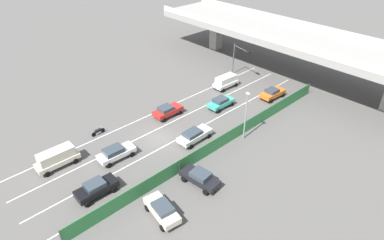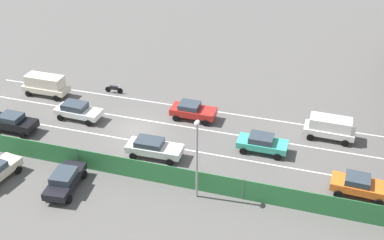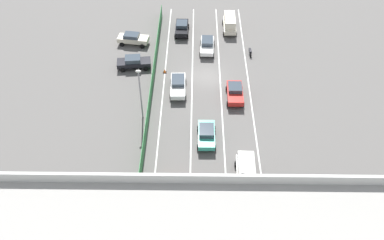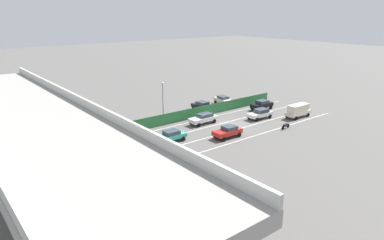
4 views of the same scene
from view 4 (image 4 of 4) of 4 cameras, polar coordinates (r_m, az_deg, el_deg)
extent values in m
plane|color=#565451|center=(54.52, 6.56, -0.89)|extent=(300.00, 300.00, 0.00)
cube|color=silver|center=(48.03, 7.30, -3.46)|extent=(0.14, 44.77, 0.01)
cube|color=silver|center=(50.42, 4.42, -2.35)|extent=(0.14, 44.77, 0.01)
cube|color=silver|center=(52.95, 1.82, -1.33)|extent=(0.14, 44.77, 0.01)
cube|color=silver|center=(55.59, -0.54, -0.41)|extent=(0.14, 44.77, 0.01)
cube|color=gray|center=(38.88, -24.93, 0.12)|extent=(53.99, 11.42, 1.14)
cube|color=#B2B2AD|center=(40.10, -17.55, 2.94)|extent=(53.99, 0.30, 0.90)
cube|color=gray|center=(25.11, -13.77, -16.96)|extent=(1.92, 1.92, 5.93)
cube|color=gray|center=(56.22, -28.78, 0.76)|extent=(1.92, 1.92, 5.93)
cube|color=#2D753D|center=(56.36, -1.38, 0.78)|extent=(0.06, 40.77, 1.78)
cylinder|color=#4C514C|center=(70.06, 12.11, 3.68)|extent=(0.10, 0.10, 1.78)
cylinder|color=#4C514C|center=(60.51, 3.78, 1.90)|extent=(0.10, 0.10, 1.78)
cylinder|color=#4C514C|center=(52.76, -7.29, -0.52)|extent=(0.10, 0.10, 1.78)
cylinder|color=#4C514C|center=(47.69, -21.42, -3.58)|extent=(0.10, 0.10, 1.78)
cube|color=silver|center=(41.70, -6.51, -5.60)|extent=(1.93, 4.42, 0.56)
cube|color=silver|center=(41.40, -6.55, -4.61)|extent=(1.69, 3.62, 0.99)
cylinder|color=black|center=(40.48, -7.66, -7.05)|extent=(0.24, 0.65, 0.64)
cylinder|color=black|center=(41.95, -8.88, -6.21)|extent=(0.24, 0.65, 0.64)
cylinder|color=black|center=(41.85, -4.10, -6.10)|extent=(0.24, 0.65, 0.64)
cylinder|color=black|center=(43.28, -5.40, -5.32)|extent=(0.24, 0.65, 0.64)
cube|color=black|center=(64.12, 11.30, 2.42)|extent=(1.85, 4.35, 0.68)
cube|color=#333D47|center=(64.05, 11.40, 2.94)|extent=(1.60, 1.97, 0.50)
cylinder|color=black|center=(62.61, 10.97, 1.61)|extent=(0.23, 0.64, 0.64)
cylinder|color=black|center=(63.76, 9.80, 1.95)|extent=(0.23, 0.64, 0.64)
cylinder|color=black|center=(64.76, 12.72, 2.02)|extent=(0.23, 0.64, 0.64)
cylinder|color=black|center=(65.88, 11.55, 2.35)|extent=(0.23, 0.64, 0.64)
cube|color=beige|center=(60.78, 16.87, 1.13)|extent=(1.80, 4.81, 0.57)
cube|color=beige|center=(60.55, 16.93, 1.90)|extent=(1.58, 3.94, 1.14)
cylinder|color=black|center=(59.13, 16.58, 0.26)|extent=(0.23, 0.64, 0.64)
cylinder|color=black|center=(60.12, 15.24, 0.65)|extent=(0.23, 0.64, 0.64)
cylinder|color=black|center=(61.72, 18.38, 0.80)|extent=(0.23, 0.64, 0.64)
cylinder|color=black|center=(62.67, 17.06, 1.16)|extent=(0.23, 0.64, 0.64)
cube|color=red|center=(49.10, 5.78, -1.95)|extent=(1.86, 4.27, 0.64)
cube|color=#333D47|center=(49.18, 6.13, -1.23)|extent=(1.63, 1.89, 0.49)
cylinder|color=black|center=(47.69, 5.25, -3.13)|extent=(0.22, 0.64, 0.64)
cylinder|color=black|center=(48.96, 3.79, -2.54)|extent=(0.22, 0.64, 0.64)
cylinder|color=black|center=(49.62, 7.71, -2.40)|extent=(0.22, 0.64, 0.64)
cylinder|color=black|center=(50.84, 6.23, -1.85)|extent=(0.22, 0.64, 0.64)
cube|color=silver|center=(54.80, 1.80, 0.18)|extent=(1.89, 4.74, 0.61)
cube|color=#333D47|center=(54.92, 2.16, 0.81)|extent=(1.62, 2.31, 0.48)
cylinder|color=black|center=(53.30, 1.13, -0.84)|extent=(0.24, 0.65, 0.64)
cylinder|color=black|center=(54.59, -0.08, -0.40)|extent=(0.24, 0.65, 0.64)
cylinder|color=black|center=(55.34, 3.64, -0.19)|extent=(0.24, 0.65, 0.64)
cylinder|color=black|center=(56.58, 2.42, 0.23)|extent=(0.24, 0.65, 0.64)
cube|color=orange|center=(46.64, -14.04, -3.46)|extent=(1.99, 4.34, 0.61)
cube|color=#333D47|center=(46.54, -13.80, -2.76)|extent=(1.66, 1.86, 0.50)
cylinder|color=black|center=(45.57, -15.27, -4.69)|extent=(0.25, 0.65, 0.64)
cylinder|color=black|center=(47.15, -16.04, -4.01)|extent=(0.25, 0.65, 0.64)
cylinder|color=black|center=(46.53, -11.93, -3.98)|extent=(0.25, 0.65, 0.64)
cylinder|color=black|center=(48.08, -12.80, -3.34)|extent=(0.25, 0.65, 0.64)
cube|color=white|center=(58.46, 11.00, 0.93)|extent=(1.93, 4.48, 0.56)
cube|color=#333D47|center=(58.56, 11.26, 1.52)|extent=(1.63, 2.25, 0.58)
cylinder|color=black|center=(56.95, 10.58, 0.06)|extent=(0.24, 0.65, 0.64)
cylinder|color=black|center=(58.12, 9.32, 0.47)|extent=(0.24, 0.65, 0.64)
cylinder|color=black|center=(59.10, 12.59, 0.56)|extent=(0.24, 0.65, 0.64)
cylinder|color=black|center=(60.22, 11.35, 0.96)|extent=(0.24, 0.65, 0.64)
cube|color=teal|center=(47.37, -3.49, -2.67)|extent=(1.81, 4.24, 0.55)
cube|color=#333D47|center=(47.26, -3.37, -2.02)|extent=(1.58, 2.02, 0.52)
cylinder|color=black|center=(46.08, -4.33, -3.85)|extent=(0.22, 0.64, 0.64)
cylinder|color=black|center=(47.48, -5.53, -3.23)|extent=(0.22, 0.64, 0.64)
cylinder|color=black|center=(47.61, -1.44, -3.10)|extent=(0.22, 0.64, 0.64)
cylinder|color=black|center=(48.98, -2.69, -2.52)|extent=(0.22, 0.64, 0.64)
cylinder|color=black|center=(53.90, 14.59, -1.23)|extent=(0.14, 0.60, 0.60)
cylinder|color=black|center=(54.98, 15.38, -0.93)|extent=(0.14, 0.60, 0.60)
cube|color=black|center=(54.36, 15.01, -0.80)|extent=(0.33, 0.93, 0.36)
cylinder|color=#B2B2B2|center=(53.80, 14.70, -0.58)|extent=(0.60, 0.07, 0.03)
cube|color=beige|center=(66.45, 5.17, 3.20)|extent=(4.46, 2.30, 0.66)
cube|color=#333D47|center=(66.49, 5.07, 3.71)|extent=(2.21, 1.78, 0.47)
cylinder|color=black|center=(65.93, 6.49, 2.60)|extent=(0.66, 0.31, 0.64)
cylinder|color=black|center=(64.95, 5.27, 2.42)|extent=(0.66, 0.31, 0.64)
cylinder|color=black|center=(68.20, 5.05, 3.14)|extent=(0.66, 0.31, 0.64)
cylinder|color=black|center=(67.25, 3.85, 2.97)|extent=(0.66, 0.31, 0.64)
cube|color=black|center=(62.27, 1.79, 2.26)|extent=(4.56, 2.25, 0.57)
cube|color=#333D47|center=(62.20, 1.72, 2.77)|extent=(2.14, 1.78, 0.55)
cylinder|color=black|center=(62.04, 3.35, 1.75)|extent=(0.66, 0.29, 0.64)
cylinder|color=black|center=(60.77, 2.22, 1.44)|extent=(0.66, 0.29, 0.64)
cylinder|color=black|center=(64.00, 1.37, 2.26)|extent=(0.66, 0.29, 0.64)
cylinder|color=black|center=(62.78, 0.24, 1.97)|extent=(0.66, 0.29, 0.64)
cylinder|color=#47474C|center=(36.51, -10.91, -5.80)|extent=(0.18, 0.18, 5.55)
cylinder|color=#47474C|center=(37.38, -11.95, -1.26)|extent=(3.79, 0.87, 0.12)
cube|color=black|center=(38.80, -12.55, -0.61)|extent=(1.00, 0.46, 0.32)
sphere|color=red|center=(38.56, -12.21, -0.70)|extent=(0.20, 0.20, 0.20)
sphere|color=#3B2806|center=(38.84, -12.32, -0.58)|extent=(0.20, 0.20, 0.20)
sphere|color=black|center=(39.12, -12.44, -0.46)|extent=(0.20, 0.20, 0.20)
cylinder|color=gray|center=(54.39, -4.75, 2.58)|extent=(0.16, 0.16, 6.30)
ellipsoid|color=silver|center=(53.65, -4.83, 6.02)|extent=(0.60, 0.36, 0.28)
cone|color=orange|center=(58.74, 3.52, 0.82)|extent=(0.36, 0.36, 0.58)
cube|color=black|center=(58.82, 3.51, 0.57)|extent=(0.47, 0.47, 0.03)
camera|label=1|loc=(86.26, 3.61, 22.40)|focal=30.71mm
camera|label=2|loc=(73.85, -22.97, 20.98)|focal=44.40mm
camera|label=3|loc=(42.20, -58.34, 33.24)|focal=40.73mm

